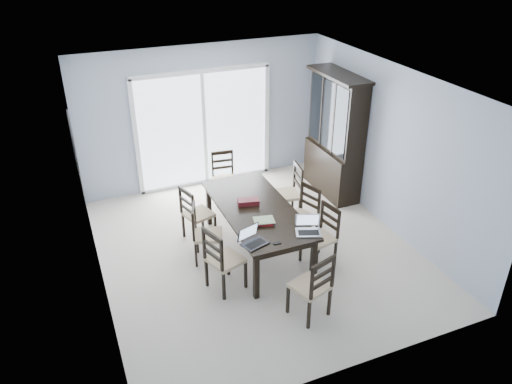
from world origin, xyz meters
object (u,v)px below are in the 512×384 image
chair_left_near (220,254)px  chair_right_near (324,229)px  chair_left_far (193,209)px  chair_right_mid (305,209)px  chair_left_mid (202,228)px  chair_end_near (316,281)px  laptop_silver (309,230)px  laptop_dark (255,241)px  cell_phone (277,243)px  chair_end_far (224,172)px  china_hutch (335,137)px  hot_tub (174,141)px  game_box (248,202)px  dining_table (256,212)px  chair_right_far (291,187)px

chair_left_near → chair_right_near: 1.59m
chair_left_near → chair_left_far: bearing=160.2°
chair_right_mid → chair_left_mid: bearing=67.3°
chair_end_near → laptop_silver: size_ratio=2.72×
laptop_dark → cell_phone: size_ratio=3.78×
chair_left_far → chair_end_far: (0.86, 1.05, -0.01)m
china_hutch → hot_tub: size_ratio=1.03×
laptop_dark → laptop_silver: laptop_silver is taller
chair_right_near → game_box: size_ratio=3.35×
laptop_dark → hot_tub: (0.03, 4.31, -0.28)m
laptop_dark → cell_phone: bearing=-37.7°
chair_end_far → cell_phone: chair_end_far is taller
laptop_dark → dining_table: bearing=48.2°
china_hutch → game_box: china_hutch is taller
chair_left_far → laptop_dark: size_ratio=2.78×
hot_tub → chair_left_near: bearing=-96.2°
china_hutch → chair_right_mid: china_hutch is taller
chair_right_mid → laptop_silver: bearing=134.9°
dining_table → chair_left_mid: 0.83m
chair_left_far → chair_end_near: bearing=4.7°
chair_right_mid → cell_phone: (-0.91, -0.94, 0.20)m
chair_right_far → hot_tub: chair_right_far is taller
chair_right_far → chair_left_mid: bearing=117.2°
dining_table → chair_end_near: 1.64m
china_hutch → laptop_silver: china_hutch is taller
chair_left_near → chair_right_far: chair_right_far is taller
chair_left_near → chair_right_mid: size_ratio=1.05×
chair_end_near → laptop_dark: 0.94m
chair_right_mid → hot_tub: chair_right_mid is taller
china_hutch → chair_left_near: china_hutch is taller
chair_end_far → laptop_silver: (0.30, -2.58, 0.25)m
game_box → chair_right_near: bearing=-41.3°
chair_left_near → chair_right_mid: chair_left_near is taller
chair_end_near → hot_tub: (-0.45, 5.09, -0.05)m
chair_right_near → cell_phone: 0.98m
chair_right_near → chair_right_far: size_ratio=0.94×
chair_left_far → hot_tub: (0.43, 2.82, -0.04)m
chair_right_mid → chair_right_far: chair_right_far is taller
chair_left_near → cell_phone: bearing=48.7°
dining_table → chair_end_near: chair_end_near is taller
chair_left_near → chair_end_far: size_ratio=1.06×
chair_end_far → game_box: 1.57m
laptop_dark → chair_left_far: bearing=87.1°
game_box → hot_tub: bearing=94.8°
chair_left_mid → laptop_dark: bearing=44.7°
chair_left_mid → cell_phone: chair_left_mid is taller
china_hutch → laptop_dark: china_hutch is taller
chair_end_near → cell_phone: bearing=89.0°
chair_right_mid → chair_end_near: 1.77m
chair_left_mid → chair_end_near: chair_end_near is taller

